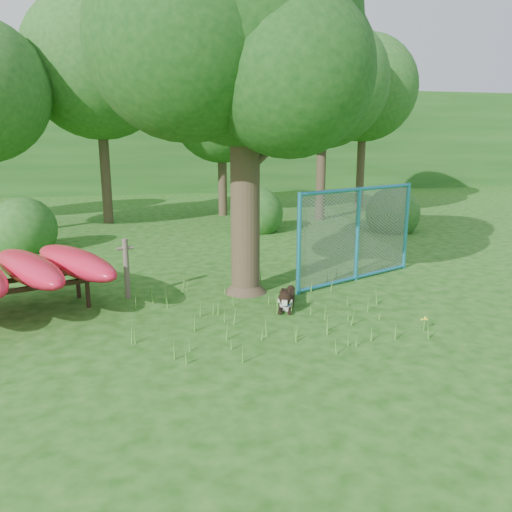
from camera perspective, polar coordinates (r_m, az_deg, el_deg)
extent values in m
plane|color=#174A0E|center=(8.07, 0.52, -8.90)|extent=(80.00, 80.00, 0.00)
cylinder|color=#3A2D1F|center=(9.79, -1.25, 8.55)|extent=(0.64, 0.64, 4.50)
cone|color=#3A2D1F|center=(10.15, -1.20, -2.91)|extent=(0.96, 0.96, 0.45)
sphere|color=#134012|center=(9.97, -1.34, 24.73)|extent=(4.32, 4.32, 4.32)
sphere|color=#134012|center=(10.83, 4.46, 20.87)|extent=(3.24, 3.24, 3.24)
sphere|color=#134012|center=(9.25, -8.03, 23.26)|extent=(3.42, 3.42, 3.42)
sphere|color=#134012|center=(8.99, 3.94, 20.18)|extent=(2.88, 2.88, 2.88)
sphere|color=#134012|center=(10.82, -6.22, 25.68)|extent=(3.06, 3.06, 3.06)
cylinder|color=#3A2D1F|center=(9.95, 1.74, 12.25)|extent=(1.21, 0.72, 0.96)
cylinder|color=#3A2D1F|center=(9.80, -4.20, 14.31)|extent=(1.03, 0.54, 0.92)
cylinder|color=brown|center=(10.00, -14.58, -1.42)|extent=(0.13, 0.13, 1.18)
cylinder|color=brown|center=(9.91, -14.72, 0.86)|extent=(0.32, 0.14, 0.06)
cylinder|color=black|center=(9.73, -18.66, -4.16)|extent=(0.10, 0.10, 0.50)
cylinder|color=black|center=(10.39, -19.65, -3.16)|extent=(0.10, 0.10, 0.50)
cube|color=black|center=(9.45, -26.47, -3.66)|extent=(2.86, 1.12, 0.08)
cube|color=black|center=(10.13, -26.96, -2.66)|extent=(2.86, 1.12, 0.08)
ellipsoid|color=red|center=(9.76, -24.56, -1.25)|extent=(2.05, 2.99, 0.48)
ellipsoid|color=red|center=(9.90, -19.97, -0.65)|extent=(2.13, 2.96, 0.48)
cube|color=black|center=(9.40, 3.56, -4.97)|extent=(0.47, 0.71, 0.23)
cube|color=silver|center=(9.13, 3.43, -5.58)|extent=(0.24, 0.20, 0.21)
sphere|color=black|center=(8.91, 3.36, -4.82)|extent=(0.25, 0.25, 0.25)
cube|color=silver|center=(8.81, 3.30, -5.29)|extent=(0.14, 0.16, 0.09)
sphere|color=silver|center=(8.91, 2.85, -5.08)|extent=(0.11, 0.11, 0.11)
sphere|color=silver|center=(8.90, 3.84, -5.11)|extent=(0.11, 0.11, 0.11)
cone|color=black|center=(8.91, 2.96, -3.92)|extent=(0.13, 0.13, 0.12)
cone|color=black|center=(8.90, 3.82, -3.95)|extent=(0.10, 0.11, 0.12)
cylinder|color=black|center=(9.02, 2.81, -6.19)|extent=(0.16, 0.29, 0.07)
cylinder|color=black|center=(9.01, 3.90, -6.23)|extent=(0.16, 0.29, 0.07)
sphere|color=black|center=(9.71, 4.01, -3.78)|extent=(0.15, 0.15, 0.15)
torus|color=blue|center=(9.00, 3.39, -5.02)|extent=(0.25, 0.15, 0.24)
cylinder|color=teal|center=(9.85, 4.92, 1.35)|extent=(0.12, 0.12, 2.05)
cylinder|color=teal|center=(11.05, 11.52, 2.42)|extent=(0.12, 0.12, 2.05)
cylinder|color=teal|center=(12.38, 16.77, 3.25)|extent=(0.12, 0.12, 2.05)
cylinder|color=teal|center=(10.92, 11.75, 7.49)|extent=(3.15, 1.49, 0.08)
cylinder|color=teal|center=(11.27, 11.29, -2.43)|extent=(3.15, 1.49, 0.08)
plane|color=gray|center=(11.05, 11.52, 2.42)|extent=(3.12, 1.42, 3.42)
cylinder|color=#4B8E2E|center=(8.60, 18.66, -7.48)|extent=(0.02, 0.02, 0.20)
sphere|color=yellow|center=(8.57, 18.71, -6.84)|extent=(0.04, 0.04, 0.04)
sphere|color=yellow|center=(8.61, 18.76, -6.69)|extent=(0.04, 0.04, 0.04)
sphere|color=yellow|center=(8.56, 18.42, -6.90)|extent=(0.04, 0.04, 0.04)
sphere|color=yellow|center=(8.57, 18.96, -6.86)|extent=(0.04, 0.04, 0.04)
sphere|color=yellow|center=(8.54, 18.75, -6.85)|extent=(0.04, 0.04, 0.04)
cylinder|color=#3A2D1F|center=(19.32, -16.97, 11.36)|extent=(0.36, 0.36, 5.25)
sphere|color=#1E521A|center=(19.49, -17.60, 20.19)|extent=(5.20, 5.20, 5.20)
cylinder|color=#3A2D1F|center=(20.57, -3.87, 10.00)|extent=(0.36, 0.36, 3.85)
sphere|color=#1E521A|center=(20.57, -3.97, 16.13)|extent=(4.00, 4.00, 4.00)
cylinder|color=#3A2D1F|center=(19.49, 7.48, 11.09)|extent=(0.36, 0.36, 4.76)
sphere|color=#1E521A|center=(19.59, 7.73, 19.07)|extent=(4.80, 4.80, 4.80)
cylinder|color=#3A2D1F|center=(23.41, 11.93, 11.42)|extent=(0.36, 0.36, 4.90)
sphere|color=#1E521A|center=(23.51, 12.27, 18.25)|extent=(4.60, 4.60, 4.60)
sphere|color=#1E521A|center=(15.43, -24.81, 0.57)|extent=(1.80, 1.80, 1.80)
sphere|color=#1E521A|center=(17.62, 15.22, 2.75)|extent=(1.80, 1.80, 1.80)
sphere|color=#1E521A|center=(16.97, 0.04, 2.83)|extent=(1.80, 1.80, 1.80)
cube|color=#1E521A|center=(35.32, -10.34, 12.85)|extent=(80.00, 12.00, 6.00)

